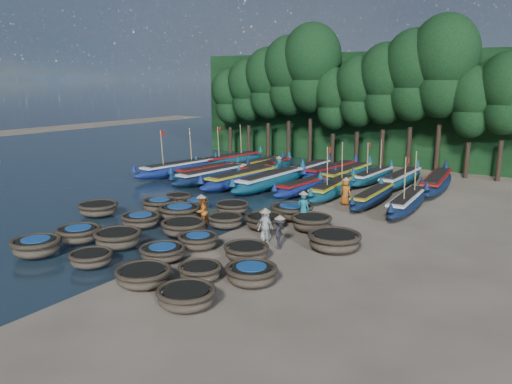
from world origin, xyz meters
The scene contains 63 objects.
ground centered at (0.00, 0.00, 0.00)m, with size 120.00×120.00×0.00m, color gray.
foliage_wall centered at (0.00, 23.50, 5.00)m, with size 40.00×3.00×10.00m, color black.
coracle_1 centered at (-4.85, -9.35, 0.47)m, with size 2.30×2.30×0.81m.
coracle_2 centered at (-1.87, -8.83, 0.36)m, with size 1.99×1.99×0.63m.
coracle_3 centered at (1.37, -9.02, 0.39)m, with size 2.26×2.26×0.69m.
coracle_4 centered at (3.94, -9.53, 0.40)m, with size 2.24×2.24×0.70m.
coracle_5 centered at (-4.91, -7.11, 0.44)m, with size 2.35×2.35×0.76m.
coracle_6 centered at (-2.73, -6.63, 0.47)m, with size 2.33×2.33×0.82m.
coracle_7 centered at (0.09, -6.67, 0.37)m, with size 1.98×1.98×0.64m.
coracle_8 centered at (2.85, -7.50, 0.37)m, with size 1.96×1.96×0.65m.
coracle_9 centered at (4.69, -6.70, 0.43)m, with size 2.00×2.00×0.74m.
coracle_10 centered at (-8.00, -3.45, 0.43)m, with size 2.65×2.65×0.75m.
coracle_11 centered at (-4.32, -3.71, 0.41)m, with size 2.20×2.20×0.71m.
coracle_12 centered at (-1.47, -3.57, 0.44)m, with size 2.73×2.73×0.78m.
coracle_13 centered at (0.38, -4.66, 0.39)m, with size 2.28×2.28×0.67m.
coracle_14 centered at (3.04, -4.65, 0.39)m, with size 2.23×2.23×0.68m.
coracle_15 centered at (-5.72, -0.87, 0.44)m, with size 2.49×2.49×0.76m.
coracle_16 centered at (-3.54, -1.55, 0.47)m, with size 2.44×2.44×0.81m.
coracle_17 centered at (-0.58, -1.34, 0.39)m, with size 2.27×2.27×0.69m.
coracle_18 centered at (1.27, -0.40, 0.43)m, with size 2.43×2.43×0.75m.
coracle_19 centered at (5.68, -1.51, 0.48)m, with size 2.52×2.52×0.85m.
coracle_20 centered at (-6.01, 1.05, 0.38)m, with size 1.72×1.72×0.66m.
coracle_21 centered at (-4.15, 0.45, 0.38)m, with size 2.02×2.02×0.66m.
coracle_22 centered at (-1.99, 1.21, 0.37)m, with size 1.97×1.97×0.65m.
coracle_23 centered at (1.52, 1.98, 0.47)m, with size 2.88×2.88×0.82m.
coracle_24 centered at (3.42, 0.64, 0.46)m, with size 2.22×2.22×0.81m.
long_boat_0 centered at (-12.47, 8.17, 0.60)m, with size 2.73×8.79×3.77m.
long_boat_1 centered at (-10.25, 9.03, 0.50)m, with size 2.46×7.31×1.30m.
long_boat_2 centered at (-8.43, 7.54, 0.57)m, with size 2.37×8.48×1.50m.
long_boat_3 centered at (-5.76, 7.65, 0.60)m, with size 2.36×8.99×1.59m.
long_boat_4 centered at (-3.66, 8.11, 0.62)m, with size 1.99×9.18×1.62m.
long_boat_5 centered at (-0.85, 8.31, 0.53)m, with size 2.12×7.81×1.38m.
long_boat_6 centered at (1.04, 8.41, 0.55)m, with size 1.99×8.19×3.49m.
long_boat_7 centered at (3.98, 7.80, 0.49)m, with size 1.45×7.36×1.30m.
long_boat_8 centered at (6.25, 7.41, 0.54)m, with size 1.92×8.02×3.41m.
long_boat_9 centered at (-11.57, 14.03, 0.58)m, with size 2.61×8.54×3.66m.
long_boat_10 centered at (-8.50, 13.60, 0.50)m, with size 2.38×7.35×1.31m.
long_boat_11 centered at (-6.81, 12.48, 0.56)m, with size 1.73×8.41×1.48m.
long_boat_12 centered at (-3.75, 13.98, 0.52)m, with size 1.49×7.77×1.37m.
long_boat_13 centered at (-1.91, 14.39, 0.55)m, with size 2.26×8.11×1.43m.
long_boat_14 centered at (-0.17, 13.37, 0.59)m, with size 1.88×8.86×1.56m.
long_boat_15 centered at (1.62, 14.11, 0.51)m, with size 1.63×7.50×3.19m.
long_boat_16 centered at (3.75, 13.94, 0.56)m, with size 1.57×8.41×1.48m.
long_boat_17 centered at (6.30, 13.91, 0.61)m, with size 2.44×9.04×1.60m.
fisherman_0 centered at (2.23, -1.87, 0.82)m, with size 0.76×0.86×1.69m.
fisherman_1 centered at (2.65, 1.17, 0.99)m, with size 0.74×0.57×2.01m.
fisherman_2 centered at (-1.75, -1.84, 0.87)m, with size 0.69×0.85×1.84m.
fisherman_3 centered at (3.47, -2.60, 0.79)m, with size 0.85×1.09×1.69m.
fisherman_4 centered at (2.45, -2.25, 0.85)m, with size 0.94×0.52×1.76m.
fisherman_5 centered at (-4.94, 11.33, 0.90)m, with size 0.80×1.68×1.94m.
fisherman_6 centered at (2.64, 6.66, 0.88)m, with size 0.89×0.68×1.84m.
tree_0 centered at (-16.00, 20.00, 5.97)m, with size 3.68×3.68×8.68m.
tree_1 centered at (-13.70, 20.00, 6.65)m, with size 4.09×4.09×9.65m.
tree_2 centered at (-11.40, 20.00, 7.32)m, with size 4.51×4.51×10.63m.
tree_3 centered at (-9.10, 20.00, 8.00)m, with size 4.92×4.92×11.60m.
tree_4 centered at (-6.80, 20.00, 8.67)m, with size 5.34×5.34×12.58m.
tree_5 centered at (-4.50, 20.00, 5.97)m, with size 3.68×3.68×8.68m.
tree_6 centered at (-2.20, 20.00, 6.65)m, with size 4.09×4.09×9.65m.
tree_7 centered at (0.10, 20.00, 7.32)m, with size 4.51×4.51×10.63m.
tree_8 centered at (2.40, 20.00, 8.00)m, with size 4.92×4.92×11.60m.
tree_9 centered at (4.70, 20.00, 8.67)m, with size 5.34×5.34×12.58m.
tree_10 centered at (7.00, 20.00, 5.97)m, with size 3.68×3.68×8.68m.
tree_11 centered at (9.30, 20.00, 6.65)m, with size 4.09×4.09×9.65m.
Camera 1 is at (14.57, -21.28, 7.55)m, focal length 35.00 mm.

